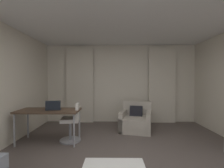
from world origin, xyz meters
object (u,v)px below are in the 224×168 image
Objects in this scene: armchair at (136,121)px; desk_chair at (72,124)px; laptop at (53,108)px; desk at (49,112)px.

armchair is 1.16× the size of desk_chair.
laptop is (-0.39, -0.11, 0.40)m from desk_chair.
desk_chair reaches higher than armchair.
armchair reaches higher than desk.
desk is at bearing -171.80° from desk_chair.
desk_chair is at bearing 15.18° from laptop.
desk is at bearing -156.31° from armchair.
armchair is 2.32m from desk.
desk is 0.16m from laptop.
desk_chair is (-1.59, -0.85, 0.13)m from armchair.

